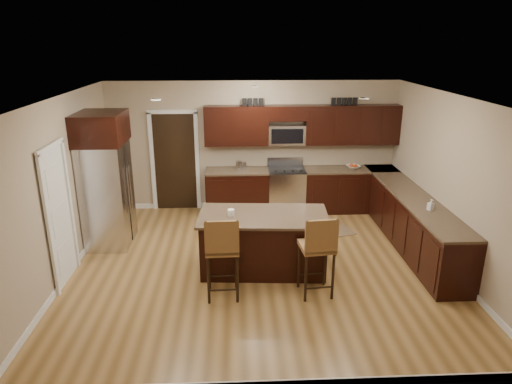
{
  "coord_description": "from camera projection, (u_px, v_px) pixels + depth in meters",
  "views": [
    {
      "loc": [
        -0.38,
        -6.63,
        3.52
      ],
      "look_at": [
        -0.05,
        0.4,
        1.13
      ],
      "focal_mm": 32.0,
      "sensor_mm": 36.0,
      "label": 1
    }
  ],
  "objects": [
    {
      "name": "floor",
      "position": [
        260.0,
        265.0,
        7.42
      ],
      "size": [
        6.0,
        6.0,
        0.0
      ],
      "primitive_type": "plane",
      "color": "olive",
      "rests_on": "ground"
    },
    {
      "name": "ceiling",
      "position": [
        261.0,
        97.0,
        6.55
      ],
      "size": [
        6.0,
        6.0,
        0.0
      ],
      "primitive_type": "plane",
      "rotation": [
        3.14,
        0.0,
        0.0
      ],
      "color": "silver",
      "rests_on": "wall_back"
    },
    {
      "name": "wall_back",
      "position": [
        253.0,
        146.0,
        9.58
      ],
      "size": [
        6.0,
        0.0,
        6.0
      ],
      "primitive_type": "plane",
      "rotation": [
        1.57,
        0.0,
        0.0
      ],
      "color": "tan",
      "rests_on": "floor"
    },
    {
      "name": "wall_left",
      "position": [
        62.0,
        190.0,
        6.85
      ],
      "size": [
        0.0,
        5.5,
        5.5
      ],
      "primitive_type": "plane",
      "rotation": [
        1.57,
        0.0,
        1.57
      ],
      "color": "tan",
      "rests_on": "floor"
    },
    {
      "name": "wall_right",
      "position": [
        452.0,
        184.0,
        7.12
      ],
      "size": [
        0.0,
        5.5,
        5.5
      ],
      "primitive_type": "plane",
      "rotation": [
        1.57,
        0.0,
        -1.57
      ],
      "color": "tan",
      "rests_on": "floor"
    },
    {
      "name": "base_cabinets",
      "position": [
        355.0,
        206.0,
        8.72
      ],
      "size": [
        4.02,
        3.96,
        0.92
      ],
      "color": "black",
      "rests_on": "floor"
    },
    {
      "name": "upper_cabinets",
      "position": [
        304.0,
        124.0,
        9.32
      ],
      "size": [
        4.0,
        0.33,
        0.8
      ],
      "color": "black",
      "rests_on": "wall_back"
    },
    {
      "name": "range",
      "position": [
        286.0,
        190.0,
        9.61
      ],
      "size": [
        0.76,
        0.64,
        1.11
      ],
      "color": "silver",
      "rests_on": "floor"
    },
    {
      "name": "microwave",
      "position": [
        286.0,
        135.0,
        9.39
      ],
      "size": [
        0.76,
        0.31,
        0.4
      ],
      "primitive_type": "cube",
      "color": "silver",
      "rests_on": "upper_cabinets"
    },
    {
      "name": "doorway",
      "position": [
        175.0,
        162.0,
        9.6
      ],
      "size": [
        0.85,
        0.03,
        2.06
      ],
      "primitive_type": "cube",
      "color": "black",
      "rests_on": "floor"
    },
    {
      "name": "pantry_door",
      "position": [
        59.0,
        217.0,
        6.67
      ],
      "size": [
        0.03,
        0.8,
        2.04
      ],
      "primitive_type": "cube",
      "color": "white",
      "rests_on": "floor"
    },
    {
      "name": "letter_decor",
      "position": [
        298.0,
        102.0,
        9.16
      ],
      "size": [
        2.2,
        0.03,
        0.15
      ],
      "primitive_type": null,
      "color": "black",
      "rests_on": "upper_cabinets"
    },
    {
      "name": "island",
      "position": [
        263.0,
        244.0,
        7.19
      ],
      "size": [
        2.06,
        1.17,
        0.92
      ],
      "rotation": [
        0.0,
        0.0,
        -0.06
      ],
      "color": "black",
      "rests_on": "floor"
    },
    {
      "name": "stool_left",
      "position": [
        222.0,
        249.0,
        6.25
      ],
      "size": [
        0.48,
        0.48,
        1.24
      ],
      "rotation": [
        0.0,
        0.0,
        0.03
      ],
      "color": "olive",
      "rests_on": "floor"
    },
    {
      "name": "stool_right",
      "position": [
        318.0,
        247.0,
        6.31
      ],
      "size": [
        0.5,
        0.5,
        1.22
      ],
      "rotation": [
        0.0,
        0.0,
        0.11
      ],
      "color": "olive",
      "rests_on": "floor"
    },
    {
      "name": "refrigerator",
      "position": [
        106.0,
        179.0,
        7.86
      ],
      "size": [
        0.79,
        0.98,
        2.35
      ],
      "color": "silver",
      "rests_on": "floor"
    },
    {
      "name": "floor_mat",
      "position": [
        326.0,
        231.0,
        8.72
      ],
      "size": [
        1.13,
        0.91,
        0.01
      ],
      "primitive_type": "cube",
      "rotation": [
        0.0,
        0.0,
        0.3
      ],
      "color": "brown",
      "rests_on": "floor"
    },
    {
      "name": "fruit_bowl",
      "position": [
        353.0,
        167.0,
        9.52
      ],
      "size": [
        0.33,
        0.33,
        0.07
      ],
      "primitive_type": "imported",
      "rotation": [
        0.0,
        0.0,
        0.21
      ],
      "color": "silver",
      "rests_on": "base_cabinets"
    },
    {
      "name": "soap_bottle",
      "position": [
        431.0,
        205.0,
        7.21
      ],
      "size": [
        0.11,
        0.11,
        0.18
      ],
      "primitive_type": "imported",
      "rotation": [
        0.0,
        0.0,
        0.41
      ],
      "color": "#B2B2B2",
      "rests_on": "base_cabinets"
    },
    {
      "name": "canister_tall",
      "position": [
        239.0,
        166.0,
        9.39
      ],
      "size": [
        0.12,
        0.12,
        0.19
      ],
      "primitive_type": "cylinder",
      "color": "silver",
      "rests_on": "base_cabinets"
    },
    {
      "name": "canister_short",
      "position": [
        244.0,
        166.0,
        9.4
      ],
      "size": [
        0.11,
        0.11,
        0.17
      ],
      "primitive_type": "cylinder",
      "color": "silver",
      "rests_on": "base_cabinets"
    },
    {
      "name": "island_jar",
      "position": [
        231.0,
        212.0,
        7.0
      ],
      "size": [
        0.1,
        0.1,
        0.1
      ],
      "primitive_type": "cylinder",
      "color": "white",
      "rests_on": "island"
    }
  ]
}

